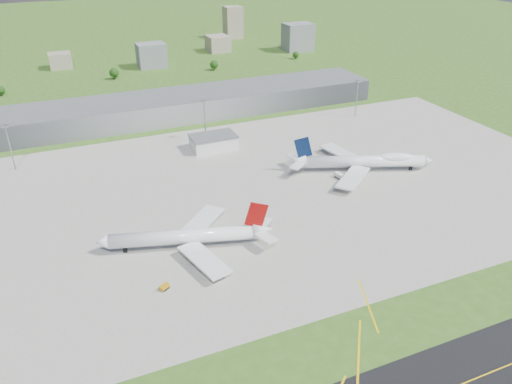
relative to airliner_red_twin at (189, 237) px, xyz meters
name	(u,v)px	position (x,y,z in m)	size (l,w,h in m)	color
ground	(176,124)	(33.17, 145.62, -5.29)	(1400.00, 1400.00, 0.00)	#34591B
apron	(252,192)	(43.17, 35.62, -5.25)	(360.00, 190.00, 0.08)	gray
terminal	(169,107)	(33.17, 160.62, 2.21)	(300.00, 42.00, 15.00)	gray
ops_building	(213,142)	(43.17, 95.62, -1.29)	(26.00, 16.00, 8.00)	silver
mast_west	(8,140)	(-66.83, 110.62, 12.42)	(3.50, 2.00, 25.90)	gray
mast_center	(205,113)	(43.17, 110.62, 12.42)	(3.50, 2.00, 25.90)	gray
mast_east	(357,92)	(153.17, 110.62, 12.42)	(3.50, 2.00, 25.90)	gray
airliner_red_twin	(189,237)	(0.00, 0.00, 0.00)	(71.11, 54.32, 19.86)	white
airliner_blue_quad	(364,161)	(108.85, 34.08, 0.38)	(75.03, 57.22, 20.42)	white
tug_yellow	(164,287)	(-16.06, -22.66, -4.34)	(4.24, 3.70, 1.82)	#CB870B
van_white_near	(339,176)	(91.63, 31.34, -3.88)	(3.41, 5.92, 2.80)	silver
van_white_far	(364,158)	(117.36, 46.45, -4.18)	(4.54, 3.43, 2.18)	silver
bldg_cw	(60,61)	(-26.83, 335.62, 1.71)	(20.00, 18.00, 14.00)	gray
bldg_c	(151,55)	(53.17, 305.62, 5.71)	(26.00, 20.00, 22.00)	slate
bldg_ce	(218,44)	(133.17, 345.62, 2.71)	(22.00, 24.00, 16.00)	gray
bldg_e	(298,37)	(213.17, 315.62, 8.71)	(30.00, 22.00, 28.00)	slate
bldg_tall_e	(233,22)	(173.17, 405.62, 12.71)	(20.00, 18.00, 36.00)	gray
tree_w	(1,90)	(-76.83, 260.62, -0.43)	(6.75, 6.75, 8.25)	#382314
tree_c	(114,73)	(13.17, 275.62, 0.55)	(8.10, 8.10, 9.90)	#382314
tree_e	(214,64)	(103.17, 270.62, 0.22)	(7.65, 7.65, 9.35)	#382314
tree_far_e	(296,55)	(193.17, 280.62, -0.76)	(6.30, 6.30, 7.70)	#382314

